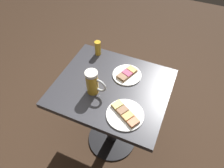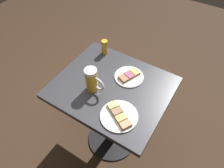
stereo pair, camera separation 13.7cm
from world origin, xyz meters
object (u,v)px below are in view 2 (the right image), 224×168
object	(u,v)px
plate_far	(129,76)
beer_glass_small	(105,47)
plate_near	(119,116)
beer_mug	(92,80)

from	to	relation	value
plate_far	beer_glass_small	xyz separation A→B (m)	(-0.13, -0.28, 0.05)
plate_near	plate_far	xyz separation A→B (m)	(-0.31, -0.10, -0.00)
plate_near	beer_glass_small	bearing A→B (deg)	-138.27
plate_near	beer_glass_small	size ratio (longest dim) A/B	2.00
beer_glass_small	plate_near	bearing A→B (deg)	41.73
plate_near	beer_mug	distance (m)	0.28
plate_near	beer_glass_small	distance (m)	0.58
plate_near	plate_far	bearing A→B (deg)	-161.33
plate_far	beer_mug	world-z (taller)	beer_mug
plate_near	beer_mug	world-z (taller)	beer_mug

